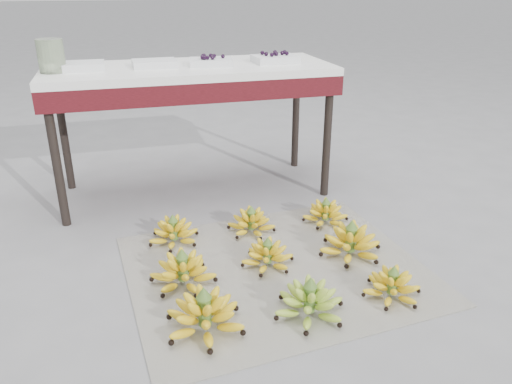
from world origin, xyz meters
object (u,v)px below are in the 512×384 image
object	(u,v)px
bunch_mid_right	(350,243)
bunch_back_left	(174,233)
newspaper_mat	(276,269)
bunch_back_center	(251,223)
tray_far_right	(275,59)
bunch_front_left	(205,315)
tray_right	(211,62)
bunch_mid_center	(268,256)
glass_jar	(51,56)
bunch_front_center	(310,302)
vendor_table	(190,81)
bunch_mid_left	(183,272)
tray_left	(155,63)
bunch_back_right	(325,214)
tray_far_left	(80,66)
bunch_front_right	(392,286)

from	to	relation	value
bunch_mid_right	bunch_back_left	distance (m)	0.83
newspaper_mat	bunch_mid_right	size ratio (longest dim) A/B	3.27
bunch_back_center	tray_far_right	distance (m)	0.96
bunch_front_left	bunch_back_center	distance (m)	0.77
tray_right	bunch_front_left	bearing A→B (deg)	-103.19
bunch_mid_center	bunch_back_center	size ratio (longest dim) A/B	0.89
bunch_front_left	glass_jar	distance (m)	1.55
bunch_front_center	tray_right	bearing A→B (deg)	93.65
bunch_front_center	bunch_back_center	world-z (taller)	bunch_front_center
bunch_mid_right	vendor_table	xyz separation A→B (m)	(-0.55, 0.95, 0.59)
bunch_mid_left	bunch_mid_center	xyz separation A→B (m)	(0.38, 0.04, -0.01)
bunch_mid_left	tray_left	world-z (taller)	tray_left
bunch_back_left	bunch_back_right	distance (m)	0.78
tray_left	bunch_front_center	bearing A→B (deg)	-73.28
tray_left	bunch_front_left	bearing A→B (deg)	-89.85
glass_jar	newspaper_mat	bearing A→B (deg)	-46.88
bunch_mid_center	tray_far_right	xyz separation A→B (m)	(0.31, 0.90, 0.71)
bunch_front_left	tray_far_left	xyz separation A→B (m)	(-0.38, 1.30, 0.69)
bunch_front_left	bunch_mid_right	world-z (taller)	bunch_front_left
tray_far_left	tray_right	distance (m)	0.68
newspaper_mat	tray_left	distance (m)	1.29
bunch_front_center	vendor_table	distance (m)	1.46
vendor_table	glass_jar	world-z (taller)	glass_jar
newspaper_mat	bunch_front_center	world-z (taller)	bunch_front_center
bunch_mid_left	bunch_mid_right	size ratio (longest dim) A/B	0.93
bunch_mid_center	tray_left	bearing A→B (deg)	114.57
bunch_front_right	bunch_mid_left	size ratio (longest dim) A/B	0.83
bunch_front_center	tray_far_right	xyz separation A→B (m)	(0.27, 1.28, 0.70)
bunch_front_center	tray_far_left	size ratio (longest dim) A/B	1.13
bunch_front_left	bunch_front_center	xyz separation A→B (m)	(0.39, -0.02, -0.00)
bunch_mid_center	bunch_back_right	size ratio (longest dim) A/B	0.88
bunch_front_left	bunch_back_center	bearing A→B (deg)	45.22
bunch_front_left	tray_far_left	world-z (taller)	tray_far_left
bunch_back_right	tray_right	distance (m)	1.02
tray_left	glass_jar	bearing A→B (deg)	-176.40
tray_left	tray_far_right	size ratio (longest dim) A/B	0.93
bunch_front_left	bunch_back_left	size ratio (longest dim) A/B	1.48
bunch_mid_center	tray_far_right	size ratio (longest dim) A/B	0.98
bunch_mid_center	bunch_back_left	xyz separation A→B (m)	(-0.37, 0.32, 0.00)
bunch_front_left	tray_left	distance (m)	1.46
tray_left	tray_far_left	bearing A→B (deg)	178.58
bunch_front_left	vendor_table	xyz separation A→B (m)	(0.18, 1.29, 0.59)
bunch_mid_left	bunch_mid_right	distance (m)	0.77
bunch_mid_left	tray_right	size ratio (longest dim) A/B	1.43
bunch_mid_right	tray_far_right	world-z (taller)	tray_far_right
bunch_back_center	bunch_front_right	bearing A→B (deg)	-71.98
bunch_front_center	tray_far_left	world-z (taller)	tray_far_left
bunch_mid_left	tray_left	bearing A→B (deg)	64.66
tray_right	bunch_front_center	bearing A→B (deg)	-85.71
bunch_back_center	vendor_table	xyz separation A→B (m)	(-0.18, 0.60, 0.60)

